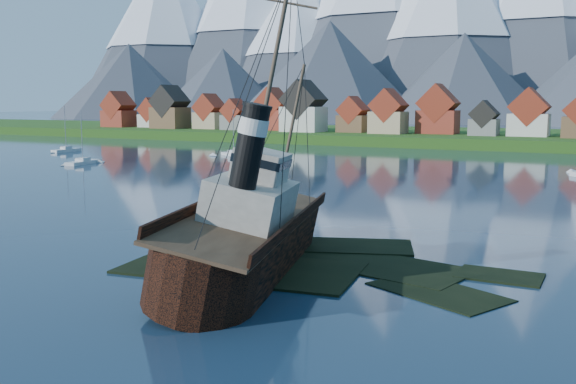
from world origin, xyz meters
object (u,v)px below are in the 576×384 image
at_px(sailboat_a, 83,163).
at_px(sailboat_b, 66,151).
at_px(sailboat_c, 234,155).
at_px(tugboat_wreck, 252,230).

xyz_separation_m(sailboat_a, sailboat_b, (-28.12, 22.17, 0.04)).
height_order(sailboat_a, sailboat_b, sailboat_b).
relative_size(sailboat_b, sailboat_c, 1.07).
bearing_deg(sailboat_b, sailboat_a, -39.55).
relative_size(tugboat_wreck, sailboat_c, 2.56).
distance_m(sailboat_a, sailboat_b, 35.81).
relative_size(tugboat_wreck, sailboat_b, 2.39).
bearing_deg(tugboat_wreck, sailboat_a, 127.84).
height_order(tugboat_wreck, sailboat_a, tugboat_wreck).
bearing_deg(sailboat_b, tugboat_wreck, -38.67).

